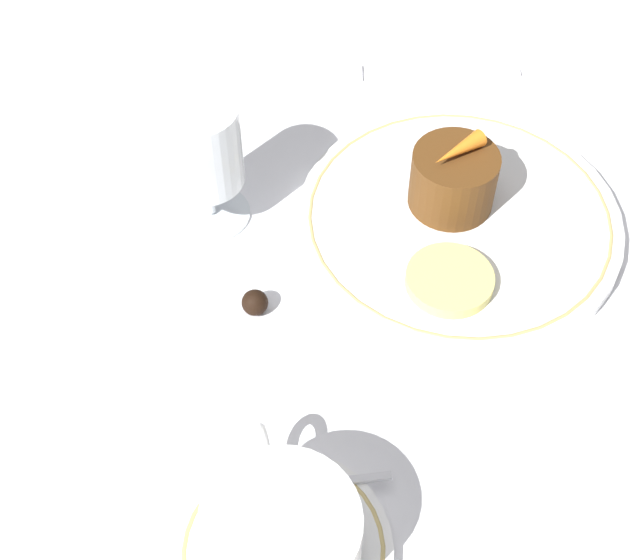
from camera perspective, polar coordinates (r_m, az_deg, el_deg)
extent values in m
plane|color=white|center=(0.70, 5.57, 0.77)|extent=(3.00, 3.00, 0.00)
cylinder|color=white|center=(0.73, 8.84, 3.73)|extent=(0.26, 0.26, 0.01)
torus|color=tan|center=(0.72, 8.89, 4.02)|extent=(0.24, 0.24, 0.00)
cylinder|color=white|center=(0.57, -2.32, -16.98)|extent=(0.14, 0.14, 0.01)
torus|color=tan|center=(0.57, -2.34, -16.84)|extent=(0.13, 0.13, 0.00)
cylinder|color=white|center=(0.55, -2.47, -16.13)|extent=(0.09, 0.09, 0.05)
cylinder|color=#9E7A4C|center=(0.54, -2.48, -16.01)|extent=(0.08, 0.08, 0.04)
torus|color=white|center=(0.57, -3.59, -10.85)|extent=(0.03, 0.01, 0.04)
cube|color=silver|center=(0.58, -0.49, -12.99)|extent=(0.01, 0.10, 0.00)
ellipsoid|color=silver|center=(0.58, -6.74, -13.62)|extent=(0.02, 0.02, 0.00)
cylinder|color=silver|center=(0.74, -6.98, 4.30)|extent=(0.06, 0.06, 0.01)
cylinder|color=silver|center=(0.72, -7.14, 5.42)|extent=(0.01, 0.01, 0.04)
cylinder|color=silver|center=(0.68, -7.58, 8.54)|extent=(0.06, 0.06, 0.07)
cylinder|color=#470A14|center=(0.69, -7.46, 7.70)|extent=(0.05, 0.05, 0.04)
cube|color=silver|center=(0.87, 7.90, 13.07)|extent=(0.04, 0.14, 0.01)
cube|color=silver|center=(0.86, 1.26, 13.18)|extent=(0.03, 0.05, 0.01)
cylinder|color=#563314|center=(0.71, 8.52, 6.37)|extent=(0.07, 0.07, 0.05)
cone|color=orange|center=(0.69, 8.83, 8.22)|extent=(0.03, 0.05, 0.01)
cylinder|color=#EFE075|center=(0.67, 8.30, 0.01)|extent=(0.07, 0.07, 0.01)
sphere|color=black|center=(0.66, -4.19, -1.45)|extent=(0.02, 0.02, 0.02)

